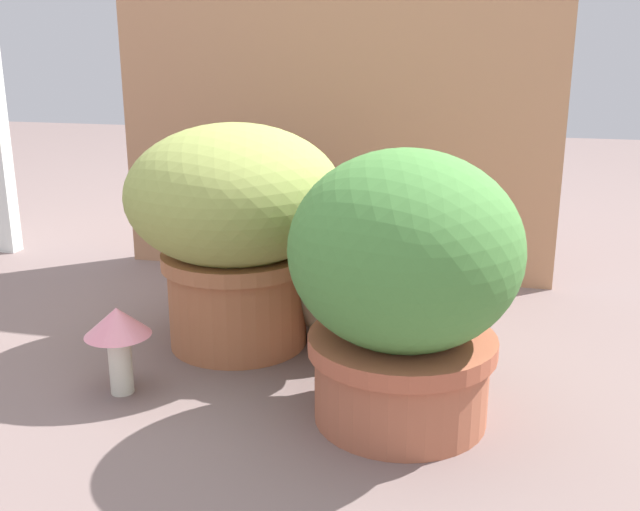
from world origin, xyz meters
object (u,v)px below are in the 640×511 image
object	(u,v)px
leafy_planter	(404,282)
mushroom_ornament_pink	(118,330)
cat	(341,273)
grass_planter	(235,221)

from	to	relation	value
leafy_planter	mushroom_ornament_pink	world-z (taller)	leafy_planter
cat	mushroom_ornament_pink	size ratio (longest dim) A/B	2.84
grass_planter	mushroom_ornament_pink	xyz separation A→B (m)	(-0.11, -0.22, -0.12)
mushroom_ornament_pink	grass_planter	bearing A→B (deg)	64.30
leafy_planter	cat	distance (m)	0.30
grass_planter	cat	size ratio (longest dim) A/B	0.99
leafy_planter	cat	bearing A→B (deg)	118.61
leafy_planter	mushroom_ornament_pink	size ratio (longest dim) A/B	2.80
leafy_planter	mushroom_ornament_pink	bearing A→B (deg)	-177.20
leafy_planter	cat	xyz separation A→B (m)	(-0.14, 0.25, -0.08)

